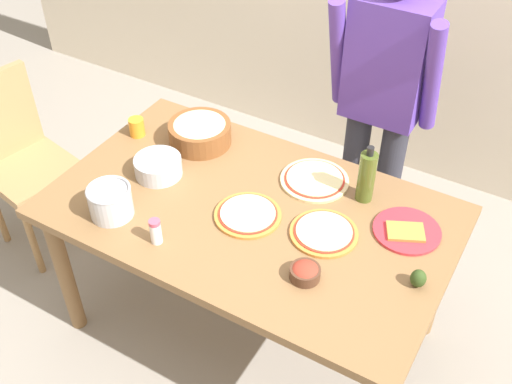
# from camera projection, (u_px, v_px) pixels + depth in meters

# --- Properties ---
(ground) EXTENTS (8.00, 8.00, 0.00)m
(ground) POSITION_uv_depth(u_px,v_px,m) (251.00, 326.00, 2.95)
(ground) COLOR gray
(dining_table) EXTENTS (1.60, 0.96, 0.76)m
(dining_table) POSITION_uv_depth(u_px,v_px,m) (250.00, 225.00, 2.51)
(dining_table) COLOR brown
(dining_table) RESTS_ON ground
(person_cook) EXTENTS (0.49, 0.25, 1.62)m
(person_cook) POSITION_uv_depth(u_px,v_px,m) (382.00, 98.00, 2.74)
(person_cook) COLOR #2D2D38
(person_cook) RESTS_ON ground
(chair_wooden_left) EXTENTS (0.47, 0.47, 0.95)m
(chair_wooden_left) POSITION_uv_depth(u_px,v_px,m) (20.00, 155.00, 3.08)
(chair_wooden_left) COLOR #A37A4C
(chair_wooden_left) RESTS_ON ground
(pizza_raw_on_board) EXTENTS (0.29, 0.29, 0.02)m
(pizza_raw_on_board) POSITION_uv_depth(u_px,v_px,m) (315.00, 180.00, 2.58)
(pizza_raw_on_board) COLOR beige
(pizza_raw_on_board) RESTS_ON dining_table
(pizza_cooked_on_tray) EXTENTS (0.26, 0.26, 0.02)m
(pizza_cooked_on_tray) POSITION_uv_depth(u_px,v_px,m) (324.00, 232.00, 2.34)
(pizza_cooked_on_tray) COLOR #C67A33
(pizza_cooked_on_tray) RESTS_ON dining_table
(pizza_second_cooked) EXTENTS (0.27, 0.27, 0.02)m
(pizza_second_cooked) POSITION_uv_depth(u_px,v_px,m) (248.00, 214.00, 2.42)
(pizza_second_cooked) COLOR #C67A33
(pizza_second_cooked) RESTS_ON dining_table
(plate_with_slice) EXTENTS (0.26, 0.26, 0.02)m
(plate_with_slice) POSITION_uv_depth(u_px,v_px,m) (407.00, 231.00, 2.35)
(plate_with_slice) COLOR red
(plate_with_slice) RESTS_ON dining_table
(popcorn_bowl) EXTENTS (0.28, 0.28, 0.11)m
(popcorn_bowl) POSITION_uv_depth(u_px,v_px,m) (200.00, 131.00, 2.75)
(popcorn_bowl) COLOR brown
(popcorn_bowl) RESTS_ON dining_table
(mixing_bowl_steel) EXTENTS (0.20, 0.20, 0.08)m
(mixing_bowl_steel) POSITION_uv_depth(u_px,v_px,m) (158.00, 167.00, 2.59)
(mixing_bowl_steel) COLOR #B7B7BC
(mixing_bowl_steel) RESTS_ON dining_table
(small_sauce_bowl) EXTENTS (0.11, 0.11, 0.06)m
(small_sauce_bowl) POSITION_uv_depth(u_px,v_px,m) (305.00, 272.00, 2.16)
(small_sauce_bowl) COLOR #4C2D1E
(small_sauce_bowl) RESTS_ON dining_table
(olive_oil_bottle) EXTENTS (0.07, 0.07, 0.26)m
(olive_oil_bottle) POSITION_uv_depth(u_px,v_px,m) (367.00, 176.00, 2.43)
(olive_oil_bottle) COLOR #47561E
(olive_oil_bottle) RESTS_ON dining_table
(steel_pot) EXTENTS (0.17, 0.17, 0.13)m
(steel_pot) POSITION_uv_depth(u_px,v_px,m) (110.00, 201.00, 2.39)
(steel_pot) COLOR #B7B7BC
(steel_pot) RESTS_ON dining_table
(cup_orange) EXTENTS (0.07, 0.07, 0.08)m
(cup_orange) POSITION_uv_depth(u_px,v_px,m) (137.00, 127.00, 2.81)
(cup_orange) COLOR orange
(cup_orange) RESTS_ON dining_table
(salt_shaker) EXTENTS (0.04, 0.04, 0.11)m
(salt_shaker) POSITION_uv_depth(u_px,v_px,m) (156.00, 231.00, 2.28)
(salt_shaker) COLOR white
(salt_shaker) RESTS_ON dining_table
(avocado) EXTENTS (0.06, 0.06, 0.07)m
(avocado) POSITION_uv_depth(u_px,v_px,m) (418.00, 278.00, 2.13)
(avocado) COLOR #2D4219
(avocado) RESTS_ON dining_table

